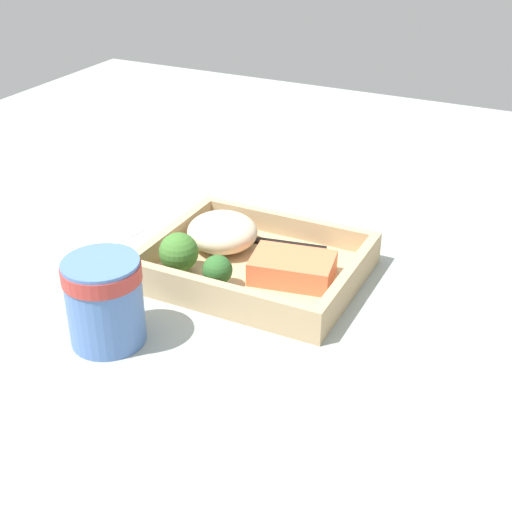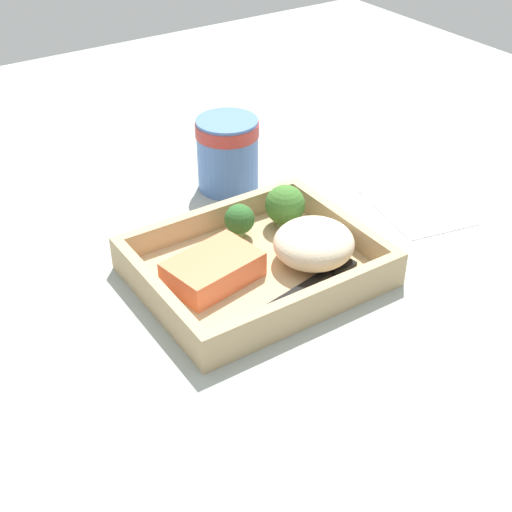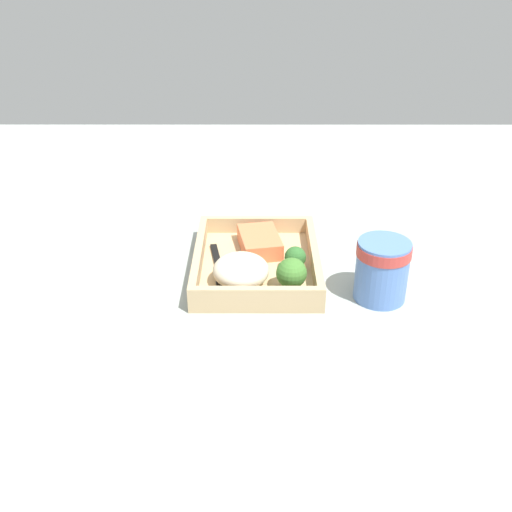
% 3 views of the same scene
% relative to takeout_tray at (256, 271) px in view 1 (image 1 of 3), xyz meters
% --- Properties ---
extents(ground_plane, '(1.60, 1.60, 0.02)m').
position_rel_takeout_tray_xyz_m(ground_plane, '(0.00, 0.00, -0.02)').
color(ground_plane, gray).
extents(takeout_tray, '(0.25, 0.20, 0.01)m').
position_rel_takeout_tray_xyz_m(takeout_tray, '(0.00, 0.00, 0.00)').
color(takeout_tray, tan).
rests_on(takeout_tray, ground_plane).
extents(tray_rim, '(0.25, 0.20, 0.03)m').
position_rel_takeout_tray_xyz_m(tray_rim, '(0.00, 0.00, 0.02)').
color(tray_rim, tan).
rests_on(tray_rim, takeout_tray).
extents(salmon_fillet, '(0.10, 0.08, 0.03)m').
position_rel_takeout_tray_xyz_m(salmon_fillet, '(-0.05, 0.01, 0.02)').
color(salmon_fillet, '#EF6F45').
rests_on(salmon_fillet, takeout_tray).
extents(mashed_potatoes, '(0.09, 0.09, 0.05)m').
position_rel_takeout_tray_xyz_m(mashed_potatoes, '(0.06, -0.02, 0.03)').
color(mashed_potatoes, beige).
rests_on(mashed_potatoes, takeout_tray).
extents(broccoli_floret_1, '(0.05, 0.05, 0.05)m').
position_rel_takeout_tray_xyz_m(broccoli_floret_1, '(0.07, 0.05, 0.03)').
color(broccoli_floret_1, '#7DA065').
rests_on(broccoli_floret_1, takeout_tray).
extents(broccoli_floret_2, '(0.03, 0.03, 0.04)m').
position_rel_takeout_tray_xyz_m(broccoli_floret_2, '(0.02, 0.06, 0.03)').
color(broccoli_floret_2, '#7FA867').
rests_on(broccoli_floret_2, takeout_tray).
extents(fork, '(0.16, 0.04, 0.00)m').
position_rel_takeout_tray_xyz_m(fork, '(0.02, -0.06, 0.01)').
color(fork, black).
rests_on(fork, takeout_tray).
extents(paper_cup, '(0.08, 0.08, 0.09)m').
position_rel_takeout_tray_xyz_m(paper_cup, '(0.08, 0.19, 0.05)').
color(paper_cup, '#4D73B7').
rests_on(paper_cup, ground_plane).
extents(receipt_slip, '(0.12, 0.15, 0.00)m').
position_rel_takeout_tray_xyz_m(receipt_slip, '(0.25, 0.01, -0.00)').
color(receipt_slip, white).
rests_on(receipt_slip, ground_plane).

